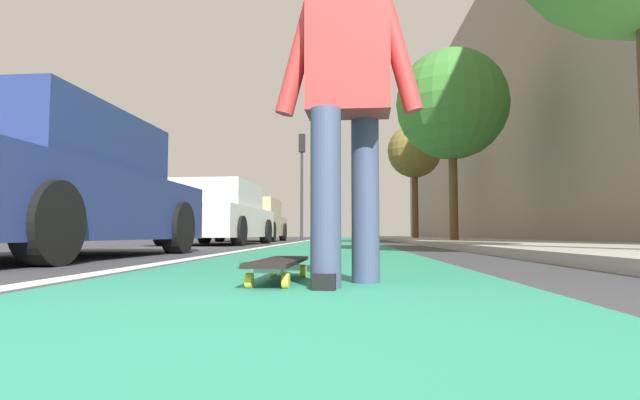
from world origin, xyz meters
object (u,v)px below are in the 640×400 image
(traffic_light, at_px, (302,167))
(street_tree_mid, at_px, (452,105))
(street_tree_far, at_px, (414,152))
(parked_car_mid, at_px, (220,215))
(parked_car_near, at_px, (47,188))
(skateboard, at_px, (279,264))
(parked_car_far, at_px, (254,221))
(skater_person, at_px, (347,91))

(traffic_light, distance_m, street_tree_mid, 9.90)
(street_tree_far, bearing_deg, parked_car_mid, 146.44)
(parked_car_mid, height_order, traffic_light, traffic_light)
(parked_car_near, height_order, street_tree_far, street_tree_far)
(skateboard, height_order, parked_car_near, parked_car_near)
(skateboard, bearing_deg, parked_car_mid, 15.99)
(skateboard, distance_m, traffic_light, 19.90)
(skateboard, relative_size, traffic_light, 0.18)
(parked_car_far, bearing_deg, parked_car_near, -179.09)
(skateboard, distance_m, parked_car_mid, 9.81)
(parked_car_far, bearing_deg, parked_car_mid, -177.67)
(parked_car_mid, xyz_separation_m, street_tree_far, (8.90, -5.90, 2.96))
(parked_car_mid, height_order, street_tree_mid, street_tree_mid)
(street_tree_mid, bearing_deg, parked_car_far, 55.22)
(parked_car_near, relative_size, street_tree_mid, 0.82)
(skateboard, bearing_deg, skater_person, -113.31)
(parked_car_near, bearing_deg, street_tree_far, -20.52)
(parked_car_near, height_order, parked_car_far, parked_car_far)
(parked_car_mid, xyz_separation_m, parked_car_far, (5.80, 0.24, 0.01))
(parked_car_mid, bearing_deg, parked_car_far, 2.33)
(street_tree_mid, bearing_deg, traffic_light, 29.06)
(skateboard, bearing_deg, parked_car_near, 48.11)
(skater_person, height_order, parked_car_far, skater_person)
(skateboard, height_order, street_tree_far, street_tree_far)
(traffic_light, bearing_deg, street_tree_mid, -150.94)
(street_tree_mid, bearing_deg, parked_car_near, 145.05)
(parked_car_mid, height_order, street_tree_far, street_tree_far)
(parked_car_near, distance_m, street_tree_mid, 10.79)
(traffic_light, bearing_deg, skater_person, -174.38)
(parked_car_near, height_order, parked_car_mid, parked_car_near)
(parked_car_far, distance_m, street_tree_mid, 8.06)
(street_tree_far, bearing_deg, parked_car_near, 159.48)
(parked_car_near, bearing_deg, parked_car_mid, -0.27)
(parked_car_near, distance_m, traffic_light, 17.36)
(parked_car_near, bearing_deg, skater_person, -130.19)
(skater_person, bearing_deg, parked_car_far, 12.05)
(skateboard, bearing_deg, street_tree_mid, -16.34)
(skater_person, bearing_deg, street_tree_far, -8.82)
(skateboard, height_order, traffic_light, traffic_light)
(parked_car_near, relative_size, street_tree_far, 0.89)
(skater_person, relative_size, street_tree_mid, 0.31)
(parked_car_near, bearing_deg, street_tree_mid, -34.95)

